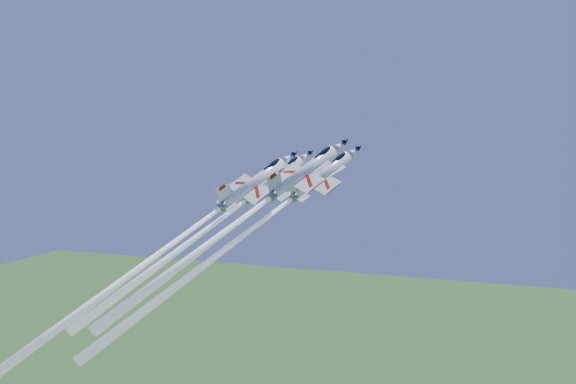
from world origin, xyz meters
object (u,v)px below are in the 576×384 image
(jet_right, at_px, (236,224))
(jet_slot, at_px, (140,268))
(jet_left, at_px, (205,231))
(jet_lead, at_px, (237,240))

(jet_right, height_order, jet_slot, jet_right)
(jet_right, bearing_deg, jet_slot, -119.71)
(jet_slot, bearing_deg, jet_right, 60.29)
(jet_left, bearing_deg, jet_slot, -77.51)
(jet_lead, bearing_deg, jet_right, -28.87)
(jet_lead, xyz_separation_m, jet_slot, (-12.91, -10.62, -3.61))
(jet_left, xyz_separation_m, jet_slot, (-6.03, -12.00, -4.75))
(jet_slot, bearing_deg, jet_lead, 78.59)
(jet_lead, distance_m, jet_right, 6.41)
(jet_left, relative_size, jet_right, 1.02)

